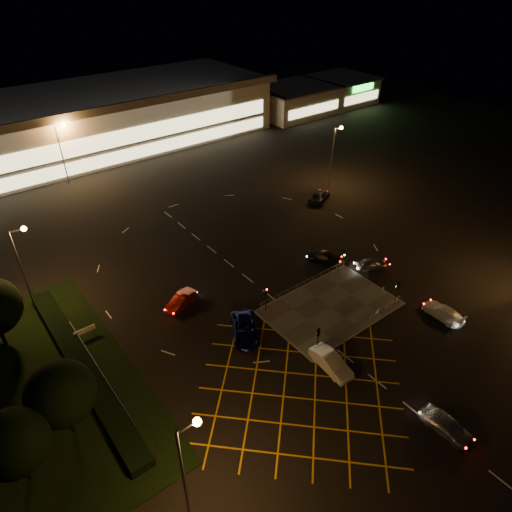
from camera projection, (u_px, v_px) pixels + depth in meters
ground at (305, 306)px, 50.98m from camera, size 180.00×180.00×0.00m
pedestrian_island at (330, 307)px, 50.64m from camera, size 14.00×9.00×0.12m
grass_verge at (28, 395)px, 40.75m from camera, size 18.00×30.00×0.08m
hedge at (82, 366)px, 43.01m from camera, size 2.00×26.00×1.00m
supermarket at (90, 120)px, 88.56m from camera, size 72.00×26.50×10.50m
retail_unit_a at (294, 100)px, 107.74m from camera, size 18.80×14.80×6.35m
retail_unit_b at (341, 89)px, 115.80m from camera, size 14.80×14.80×6.35m
streetlight_sw at (188, 462)px, 28.54m from camera, size 1.78×0.56×10.03m
streetlight_nw at (23, 258)px, 47.18m from camera, size 1.78×0.56×10.03m
streetlight_ne at (335, 149)px, 72.72m from camera, size 1.78×0.56×10.03m
streetlight_far_left at (63, 145)px, 73.89m from camera, size 1.78×0.56×10.03m
streetlight_far_right at (251, 101)px, 95.39m from camera, size 1.78×0.56×10.03m
signal_sw at (318, 336)px, 43.70m from camera, size 0.28×0.30×3.15m
signal_se at (397, 288)px, 49.76m from camera, size 0.28×0.30×3.15m
signal_nw at (266, 294)px, 48.93m from camera, size 0.28×0.30×3.15m
signal_ne at (344, 256)px, 54.99m from camera, size 0.28×0.30×3.15m
tree_a at (14, 443)px, 32.09m from camera, size 5.04×5.04×6.86m
tree_e at (61, 394)px, 35.24m from camera, size 5.40×5.40×7.35m
car_near_silver at (447, 425)px, 37.38m from camera, size 1.85×4.51×1.53m
car_queue_white at (331, 362)px, 42.99m from camera, size 1.99×4.89×1.58m
car_left_blue at (245, 329)px, 46.75m from camera, size 4.98×6.14×1.56m
car_far_dkgrey at (324, 257)px, 57.89m from camera, size 4.09×4.73×1.31m
car_right_silver at (372, 264)px, 56.60m from camera, size 4.07×3.08×1.29m
car_circ_red at (181, 301)px, 50.61m from camera, size 4.51×3.03×1.41m
car_east_grey at (319, 196)px, 71.82m from camera, size 5.58×4.30×1.41m
car_approach_white at (443, 312)px, 49.05m from camera, size 2.16×4.80×1.37m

